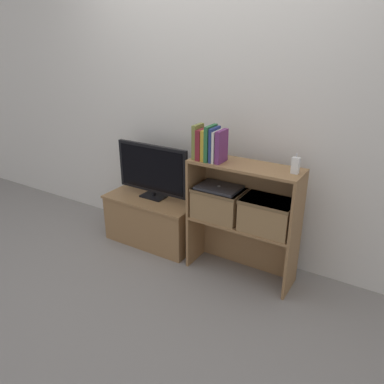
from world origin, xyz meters
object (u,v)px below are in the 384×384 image
at_px(book_maroon, 202,144).
at_px(book_plum, 221,147).
at_px(tv_stand, 155,219).
at_px(book_mustard, 206,145).
at_px(storage_basket_right, 267,214).
at_px(book_forest, 210,143).
at_px(book_navy, 214,145).
at_px(book_ivory, 217,146).
at_px(book_olive, 198,141).
at_px(baby_monitor, 296,165).
at_px(storage_basket_left, 219,202).
at_px(tv, 152,170).
at_px(laptop, 219,187).

relative_size(book_maroon, book_plum, 0.96).
relative_size(tv_stand, book_maroon, 3.74).
relative_size(book_mustard, storage_basket_right, 0.61).
distance_m(book_mustard, book_forest, 0.04).
distance_m(tv_stand, book_navy, 1.07).
relative_size(book_plum, storage_basket_right, 0.63).
relative_size(book_ivory, book_plum, 0.97).
relative_size(book_olive, book_plum, 1.08).
relative_size(book_maroon, baby_monitor, 1.60).
height_order(baby_monitor, storage_basket_left, baby_monitor).
relative_size(baby_monitor, storage_basket_left, 0.38).
xyz_separation_m(tv, storage_basket_left, (0.70, -0.09, -0.11)).
height_order(book_forest, book_ivory, book_forest).
bearing_deg(book_forest, book_plum, 0.00).
xyz_separation_m(tv, book_maroon, (0.56, -0.12, 0.34)).
bearing_deg(laptop, book_maroon, -168.01).
bearing_deg(book_ivory, book_maroon, -180.00).
height_order(book_maroon, book_mustard, book_mustard).
height_order(book_maroon, book_forest, book_forest).
relative_size(book_maroon, laptop, 0.70).
bearing_deg(tv_stand, book_plum, -9.38).
height_order(book_maroon, baby_monitor, book_maroon).
relative_size(tv_stand, book_forest, 3.26).
xyz_separation_m(tv_stand, book_navy, (0.67, -0.12, 0.82)).
bearing_deg(baby_monitor, tv, 176.60).
height_order(tv, baby_monitor, baby_monitor).
bearing_deg(book_olive, storage_basket_left, 9.44).
xyz_separation_m(book_olive, book_navy, (0.14, 0.00, -0.00)).
height_order(book_ivory, storage_basket_left, book_ivory).
xyz_separation_m(book_plum, baby_monitor, (0.53, 0.04, -0.06)).
height_order(book_forest, book_plum, book_forest).
xyz_separation_m(tv_stand, baby_monitor, (1.25, -0.08, 0.75)).
distance_m(book_mustard, storage_basket_right, 0.67).
bearing_deg(book_ivory, book_forest, 180.00).
distance_m(tv_stand, book_maroon, 0.99).
distance_m(tv, storage_basket_right, 1.10).
bearing_deg(book_olive, tv_stand, 167.21).
distance_m(book_maroon, book_ivory, 0.13).
relative_size(tv_stand, book_ivory, 3.69).
distance_m(tv, book_navy, 0.76).
bearing_deg(book_mustard, storage_basket_left, 16.25).
xyz_separation_m(book_maroon, storage_basket_right, (0.53, 0.03, -0.44)).
height_order(tv, book_olive, book_olive).
distance_m(book_maroon, storage_basket_left, 0.47).
relative_size(book_ivory, baby_monitor, 1.62).
bearing_deg(laptop, book_ivory, -106.73).
distance_m(tv, book_mustard, 0.70).
xyz_separation_m(book_forest, book_ivory, (0.06, 0.00, -0.01)).
relative_size(book_mustard, baby_monitor, 1.61).
height_order(book_maroon, book_ivory, book_ivory).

